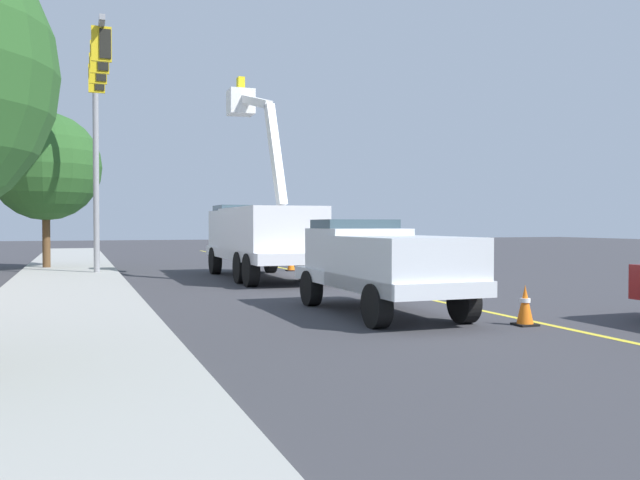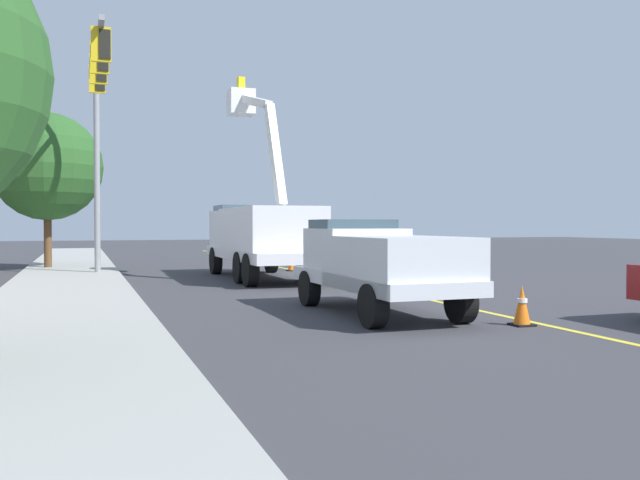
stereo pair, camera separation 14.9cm
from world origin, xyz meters
name	(u,v)px [view 1 (the left image)]	position (x,y,z in m)	size (l,w,h in m)	color
ground	(316,275)	(0.00, 0.00, 0.00)	(120.00, 120.00, 0.00)	#38383D
sidewalk_far_side	(68,280)	(-0.14, 8.85, 0.06)	(60.00, 3.60, 0.12)	#9E9E99
lane_centre_stripe	(316,275)	(0.00, 0.00, 0.00)	(50.00, 0.16, 0.01)	yellow
utility_bucket_truck	(261,233)	(-0.80, 2.36, 1.62)	(8.24, 2.70, 7.28)	white
service_pickup_truck	(381,262)	(-10.82, 2.19, 1.12)	(5.63, 2.26, 2.06)	silver
passing_minivan	(336,245)	(5.26, -2.79, 0.97)	(4.83, 2.01, 1.69)	tan
traffic_cone_leading	(525,306)	(-13.27, 0.26, 0.38)	(0.40, 0.40, 0.78)	black
traffic_cone_mid_front	(360,274)	(-4.75, 0.15, 0.38)	(0.40, 0.40, 0.77)	black
traffic_cone_mid_rear	(291,261)	(2.54, 0.21, 0.42)	(0.40, 0.40, 0.86)	black
traffic_signal_mast	(98,103)	(0.27, 7.84, 6.15)	(7.38, 0.64, 8.68)	gray
street_tree_right	(46,167)	(6.43, 9.88, 4.39)	(4.57, 4.57, 6.68)	brown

